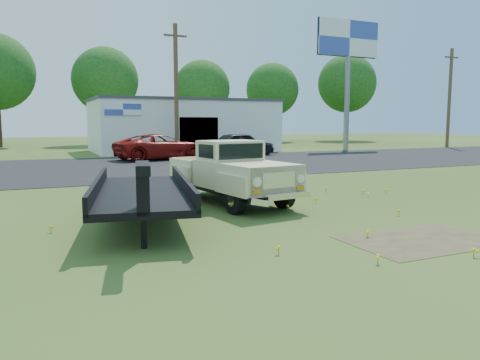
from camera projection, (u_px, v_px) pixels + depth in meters
The scene contains 16 objects.
ground at pixel (281, 218), 11.35m from camera, with size 140.00×140.00×0.00m, color #384C18.
asphalt_lot at pixel (143, 166), 24.92m from camera, with size 90.00×14.00×0.02m, color black.
dirt_patch_a at pixel (421, 240), 9.25m from camera, with size 3.00×2.00×0.01m, color #4E4229.
dirt_patch_b at pixel (163, 202), 13.70m from camera, with size 2.20×1.60×0.01m, color #4E4229.
commercial_building at pixel (183, 125), 37.96m from camera, with size 14.20×8.20×4.15m.
billboard at pixel (348, 50), 40.22m from camera, with size 6.10×0.45×11.05m.
utility_pole_mid at pixel (176, 89), 32.32m from camera, with size 1.60×0.30×9.00m.
utility_pole_east at pixel (449, 97), 42.94m from camera, with size 1.60×0.30×9.00m.
treeline_d at pixel (105, 80), 47.99m from camera, with size 6.72×6.72×10.00m.
treeline_e at pixel (202, 88), 50.80m from camera, with size 6.08×6.08×9.04m.
treeline_f at pixel (272, 90), 57.10m from camera, with size 6.40×6.40×9.52m.
treeline_g at pixel (347, 84), 59.72m from camera, with size 7.36×7.36×10.95m.
vintage_pickup_truck at pixel (230, 172), 13.46m from camera, with size 1.95×5.00×1.82m, color beige, non-canonical shape.
flatbed_trailer at pixel (141, 187), 10.80m from camera, with size 2.03×6.08×1.66m, color black, non-canonical shape.
red_pickup at pixel (161, 147), 29.14m from camera, with size 2.62×5.68×1.58m, color maroon.
dark_sedan at pixel (241, 144), 32.51m from camera, with size 1.91×4.75×1.62m, color black.
Camera 1 is at (-5.49, -9.75, 2.32)m, focal length 35.00 mm.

